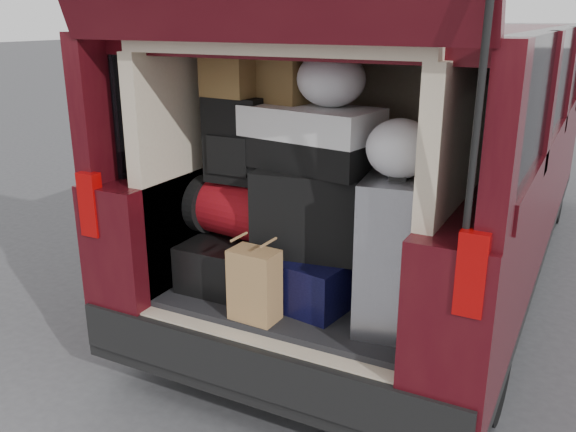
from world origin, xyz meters
name	(u,v)px	position (x,y,z in m)	size (l,w,h in m)	color
ground	(290,407)	(0.00, 0.00, 0.00)	(80.00, 80.00, 0.00)	#3B3B3E
minivan	(410,155)	(0.00, 1.86, 0.91)	(1.90, 5.35, 2.77)	black
load_floor	(314,333)	(0.00, 0.28, 0.28)	(1.24, 1.05, 0.55)	black
black_hardshell	(240,258)	(-0.37, 0.16, 0.67)	(0.42, 0.58, 0.23)	black
navy_hardshell	(317,272)	(0.06, 0.18, 0.67)	(0.44, 0.54, 0.24)	black
silver_roller	(397,251)	(0.47, 0.09, 0.88)	(0.28, 0.45, 0.67)	silver
kraft_bag	(255,285)	(-0.09, -0.17, 0.71)	(0.21, 0.14, 0.33)	#A8774C
red_duffel	(238,209)	(-0.38, 0.17, 0.93)	(0.44, 0.29, 0.29)	maroon
black_soft_case	(316,211)	(0.06, 0.16, 0.98)	(0.55, 0.33, 0.39)	black
backpack	(237,140)	(-0.38, 0.17, 1.28)	(0.29, 0.17, 0.41)	black
twotone_duffel	(310,138)	(0.00, 0.19, 1.32)	(0.62, 0.32, 0.28)	white
grocery_sack_lower	(232,73)	(-0.40, 0.18, 1.59)	(0.24, 0.20, 0.22)	brown
grocery_sack_upper	(286,78)	(-0.15, 0.26, 1.57)	(0.22, 0.18, 0.22)	brown
plastic_bag_center	(331,79)	(0.09, 0.22, 1.58)	(0.31, 0.29, 0.25)	silver
plastic_bag_right	(400,149)	(0.47, 0.05, 1.34)	(0.28, 0.26, 0.24)	silver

